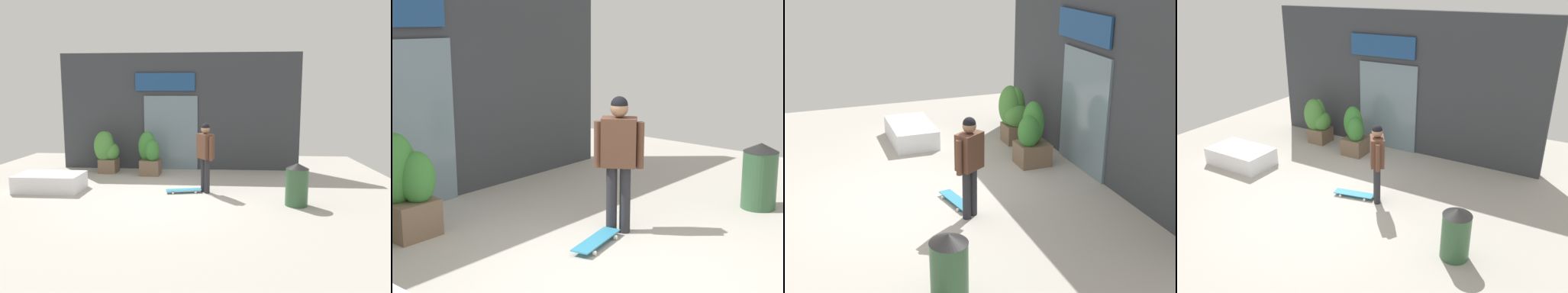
% 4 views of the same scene
% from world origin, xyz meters
% --- Properties ---
extents(ground_plane, '(12.00, 12.00, 0.00)m').
position_xyz_m(ground_plane, '(0.00, 0.00, 0.00)').
color(ground_plane, '#B2ADA3').
extents(building_facade, '(7.30, 0.31, 3.55)m').
position_xyz_m(building_facade, '(-0.01, 3.37, 1.76)').
color(building_facade, '#383A3F').
rests_on(building_facade, ground_plane).
extents(skateboarder, '(0.44, 0.51, 1.65)m').
position_xyz_m(skateboarder, '(0.93, 0.58, 1.00)').
color(skateboarder, '#28282D').
rests_on(skateboarder, ground_plane).
extents(skateboard, '(0.86, 0.38, 0.08)m').
position_xyz_m(skateboard, '(0.43, 0.51, 0.06)').
color(skateboard, teal).
rests_on(skateboard, ground_plane).
extents(planter_box_left, '(0.64, 0.64, 1.25)m').
position_xyz_m(planter_box_left, '(-0.76, 2.42, 0.59)').
color(planter_box_left, brown).
rests_on(planter_box_left, ground_plane).
extents(planter_box_right, '(0.72, 0.62, 1.24)m').
position_xyz_m(planter_box_right, '(-2.07, 2.59, 0.65)').
color(planter_box_right, brown).
rests_on(planter_box_right, ground_plane).
extents(trash_bin, '(0.47, 0.47, 0.90)m').
position_xyz_m(trash_bin, '(2.89, -0.33, 0.45)').
color(trash_bin, '#335938').
rests_on(trash_bin, ground_plane).
extents(snow_ledge, '(1.54, 0.90, 0.41)m').
position_xyz_m(snow_ledge, '(-2.83, 0.48, 0.21)').
color(snow_ledge, white).
rests_on(snow_ledge, ground_plane).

